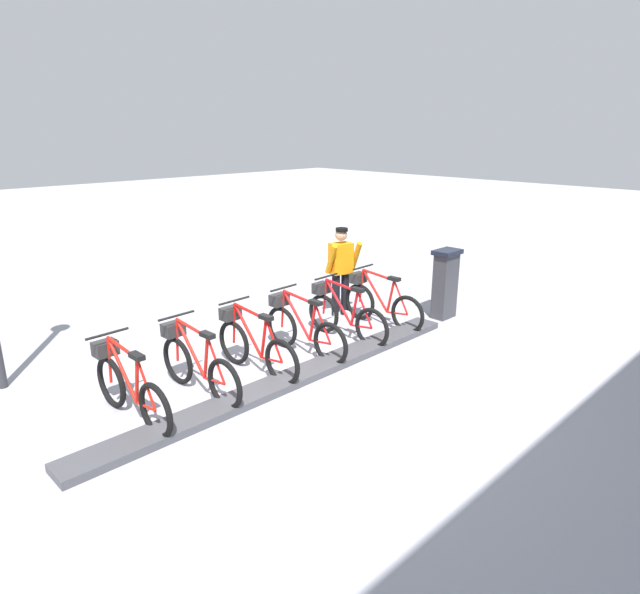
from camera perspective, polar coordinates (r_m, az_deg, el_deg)
name	(u,v)px	position (r m, az deg, el deg)	size (l,w,h in m)	color
ground_plane	(294,381)	(7.72, -2.76, -8.75)	(60.00, 60.00, 0.00)	#A3A2AD
dock_rail_base	(294,378)	(7.70, -2.76, -8.42)	(0.44, 6.45, 0.10)	#47474C
payment_kiosk	(445,283)	(10.28, 12.89, 1.46)	(0.36, 0.52, 1.28)	#38383D
bike_docked_0	(380,302)	(9.74, 6.22, -0.52)	(1.72, 0.54, 1.02)	black
bike_docked_1	(343,314)	(9.07, 2.45, -1.80)	(1.72, 0.54, 1.02)	black
bike_docked_2	(302,328)	(8.44, -1.92, -3.27)	(1.72, 0.54, 1.02)	black
bike_docked_3	(253,345)	(7.87, -6.96, -4.93)	(1.72, 0.54, 1.02)	black
bike_docked_4	(196,364)	(7.39, -12.76, -6.79)	(1.72, 0.54, 1.02)	black
bike_docked_5	(128,387)	(6.99, -19.34, -8.80)	(1.72, 0.54, 1.02)	black
worker_near_rack	(341,269)	(10.06, 2.20, 2.98)	(0.57, 0.69, 1.66)	white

